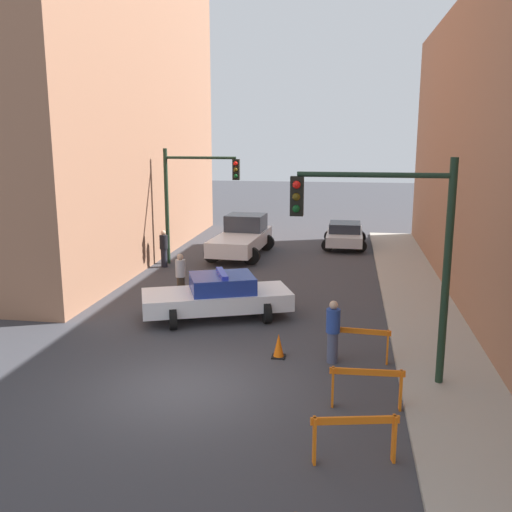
% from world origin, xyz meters
% --- Properties ---
extents(ground_plane, '(120.00, 120.00, 0.00)m').
position_xyz_m(ground_plane, '(0.00, 0.00, 0.00)').
color(ground_plane, '#38383D').
extents(sidewalk_right, '(2.40, 44.00, 0.12)m').
position_xyz_m(sidewalk_right, '(6.20, 0.00, 0.06)').
color(sidewalk_right, '#9E998E').
rests_on(sidewalk_right, ground_plane).
extents(traffic_light_near, '(3.64, 0.35, 5.20)m').
position_xyz_m(traffic_light_near, '(4.73, 1.09, 3.53)').
color(traffic_light_near, black).
rests_on(traffic_light_near, sidewalk_right).
extents(traffic_light_far, '(3.44, 0.35, 5.20)m').
position_xyz_m(traffic_light_far, '(-3.30, 12.71, 3.40)').
color(traffic_light_far, black).
rests_on(traffic_light_far, ground_plane).
extents(police_car, '(5.05, 3.41, 1.52)m').
position_xyz_m(police_car, '(-0.37, 5.32, 0.72)').
color(police_car, white).
rests_on(police_car, ground_plane).
extents(white_truck, '(2.86, 5.52, 1.90)m').
position_xyz_m(white_truck, '(-1.39, 15.02, 0.91)').
color(white_truck, silver).
rests_on(white_truck, ground_plane).
extents(parked_car_near, '(2.30, 4.31, 1.31)m').
position_xyz_m(parked_car_near, '(3.55, 17.96, 0.67)').
color(parked_car_near, silver).
rests_on(parked_car_near, ground_plane).
extents(pedestrian_crossing, '(0.47, 0.47, 1.66)m').
position_xyz_m(pedestrian_crossing, '(-2.16, 7.19, 0.86)').
color(pedestrian_crossing, '#382D23').
rests_on(pedestrian_crossing, ground_plane).
extents(pedestrian_corner, '(0.49, 0.49, 1.66)m').
position_xyz_m(pedestrian_corner, '(-4.35, 11.96, 0.86)').
color(pedestrian_corner, black).
rests_on(pedestrian_corner, ground_plane).
extents(pedestrian_sidewalk, '(0.50, 0.50, 1.66)m').
position_xyz_m(pedestrian_sidewalk, '(3.38, 2.17, 0.86)').
color(pedestrian_sidewalk, '#474C66').
rests_on(pedestrian_sidewalk, ground_plane).
extents(barrier_mid, '(1.58, 0.47, 0.90)m').
position_xyz_m(barrier_mid, '(3.91, -2.44, 0.62)').
color(barrier_mid, orange).
rests_on(barrier_mid, ground_plane).
extents(barrier_back, '(1.60, 0.22, 0.90)m').
position_xyz_m(barrier_back, '(4.18, -0.27, 0.62)').
color(barrier_back, orange).
rests_on(barrier_back, ground_plane).
extents(barrier_corner, '(1.60, 0.27, 0.90)m').
position_xyz_m(barrier_corner, '(4.06, 2.34, 0.62)').
color(barrier_corner, orange).
rests_on(barrier_corner, ground_plane).
extents(traffic_cone, '(0.36, 0.36, 0.66)m').
position_xyz_m(traffic_cone, '(1.97, 2.28, 0.32)').
color(traffic_cone, black).
rests_on(traffic_cone, ground_plane).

